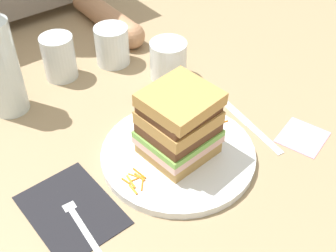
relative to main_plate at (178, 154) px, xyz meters
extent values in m
plane|color=#9E8460|center=(0.01, -0.01, -0.01)|extent=(3.00, 3.00, 0.00)
cylinder|color=white|center=(0.00, 0.00, 0.00)|extent=(0.28, 0.28, 0.02)
cube|color=tan|center=(0.00, 0.00, 0.02)|extent=(0.12, 0.12, 0.02)
cube|color=beige|center=(0.00, 0.00, 0.04)|extent=(0.13, 0.12, 0.01)
cube|color=#7AB74C|center=(0.00, 0.00, 0.05)|extent=(0.13, 0.12, 0.01)
cube|color=#56331E|center=(0.00, 0.00, 0.07)|extent=(0.12, 0.11, 0.02)
cube|color=tan|center=(0.00, 0.00, 0.09)|extent=(0.12, 0.12, 0.02)
cube|color=#56331E|center=(0.00, 0.00, 0.11)|extent=(0.12, 0.11, 0.02)
cube|color=tan|center=(0.00, 0.00, 0.13)|extent=(0.13, 0.12, 0.03)
cylinder|color=orange|center=(-0.11, -0.01, 0.01)|extent=(0.01, 0.03, 0.00)
cylinder|color=orange|center=(-0.11, -0.03, 0.01)|extent=(0.00, 0.02, 0.00)
cylinder|color=orange|center=(-0.10, -0.01, 0.01)|extent=(0.02, 0.00, 0.00)
cylinder|color=orange|center=(-0.09, -0.01, 0.01)|extent=(0.01, 0.02, 0.00)
cylinder|color=orange|center=(-0.11, 0.00, 0.01)|extent=(0.01, 0.02, 0.00)
cylinder|color=orange|center=(-0.09, -0.02, 0.01)|extent=(0.02, 0.03, 0.00)
cylinder|color=orange|center=(-0.09, 0.00, 0.01)|extent=(0.01, 0.03, 0.00)
cylinder|color=orange|center=(-0.10, 0.00, 0.01)|extent=(0.02, 0.03, 0.00)
cylinder|color=orange|center=(0.11, 0.01, 0.01)|extent=(0.03, 0.01, 0.00)
cylinder|color=orange|center=(0.10, 0.03, 0.01)|extent=(0.02, 0.02, 0.00)
cylinder|color=orange|center=(0.11, 0.03, 0.01)|extent=(0.03, 0.01, 0.00)
cylinder|color=orange|center=(0.11, 0.01, 0.01)|extent=(0.02, 0.01, 0.00)
cylinder|color=orange|center=(0.08, 0.02, 0.01)|extent=(0.01, 0.02, 0.00)
cube|color=black|center=(-0.21, 0.01, -0.01)|extent=(0.13, 0.18, 0.00)
cube|color=silver|center=(-0.21, -0.04, 0.00)|extent=(0.02, 0.11, 0.00)
cube|color=silver|center=(-0.21, 0.02, 0.00)|extent=(0.02, 0.02, 0.00)
cylinder|color=silver|center=(-0.20, 0.05, 0.00)|extent=(0.01, 0.04, 0.00)
cylinder|color=silver|center=(-0.21, 0.05, 0.00)|extent=(0.01, 0.04, 0.00)
cylinder|color=silver|center=(-0.21, 0.05, 0.00)|extent=(0.01, 0.04, 0.00)
cylinder|color=silver|center=(-0.22, 0.05, 0.00)|extent=(0.01, 0.04, 0.00)
cube|color=silver|center=(0.16, -0.06, -0.01)|extent=(0.03, 0.10, 0.00)
cube|color=silver|center=(0.17, 0.04, -0.01)|extent=(0.03, 0.11, 0.00)
cylinder|color=white|center=(0.14, 0.21, 0.04)|extent=(0.08, 0.08, 0.09)
cylinder|color=orange|center=(0.14, 0.21, 0.02)|extent=(0.07, 0.07, 0.06)
cylinder|color=silver|center=(-0.18, 0.32, 0.09)|extent=(0.07, 0.07, 0.20)
cylinder|color=silver|center=(-0.05, 0.36, 0.04)|extent=(0.07, 0.07, 0.10)
cylinder|color=silver|center=(0.07, 0.34, 0.04)|extent=(0.08, 0.08, 0.09)
cube|color=pink|center=(0.22, -0.10, -0.01)|extent=(0.11, 0.10, 0.00)
cylinder|color=tan|center=(0.15, 0.49, 0.02)|extent=(0.06, 0.24, 0.06)
sphere|color=tan|center=(0.15, 0.37, 0.02)|extent=(0.06, 0.06, 0.06)
camera|label=1|loc=(-0.36, -0.44, 0.57)|focal=47.84mm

